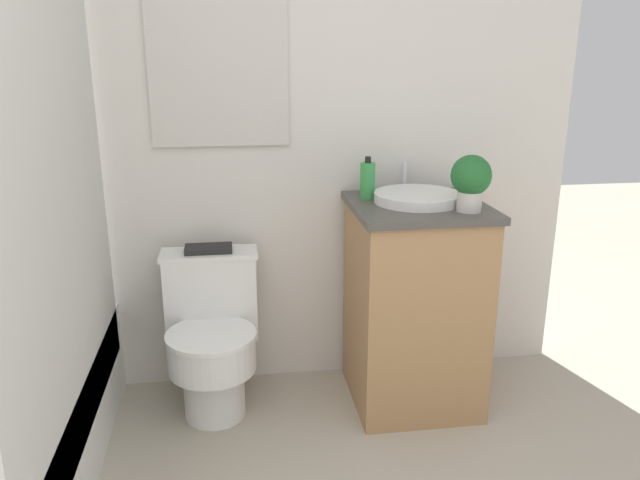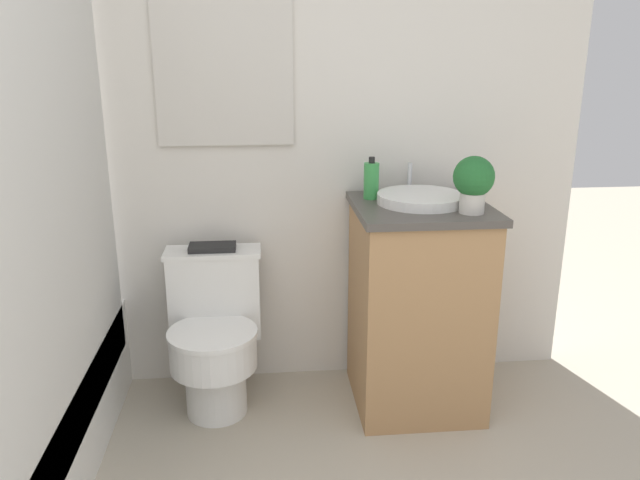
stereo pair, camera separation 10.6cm
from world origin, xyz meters
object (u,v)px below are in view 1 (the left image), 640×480
toilet (212,337)px  sink (417,197)px  potted_plant (471,179)px  soap_bottle (368,180)px  book_on_tank (209,249)px

toilet → sink: sink is taller
potted_plant → toilet: bearing=169.5°
soap_bottle → book_on_tank: size_ratio=0.89×
potted_plant → sink: bearing=132.0°
toilet → sink: bearing=-1.1°
soap_bottle → book_on_tank: soap_bottle is taller
toilet → soap_bottle: size_ratio=3.83×
toilet → sink: (0.85, -0.02, 0.57)m
soap_bottle → book_on_tank: bearing=177.0°
soap_bottle → potted_plant: (0.34, -0.27, 0.05)m
soap_bottle → toilet: bearing=-172.7°
toilet → soap_bottle: (0.67, 0.09, 0.63)m
soap_bottle → potted_plant: 0.44m
book_on_tank → potted_plant: bearing=-17.0°
book_on_tank → sink: bearing=-9.1°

